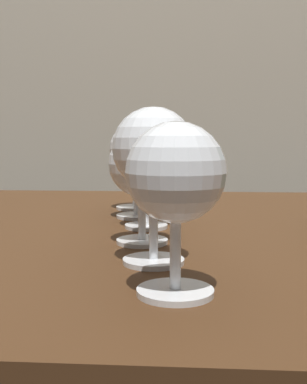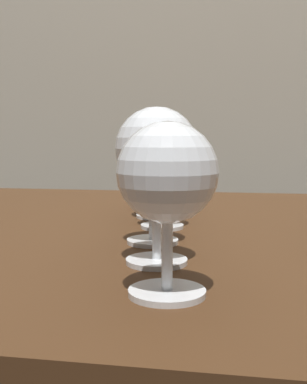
{
  "view_description": "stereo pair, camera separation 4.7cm",
  "coord_description": "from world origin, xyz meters",
  "px_view_note": "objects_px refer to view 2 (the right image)",
  "views": [
    {
      "loc": [
        -0.04,
        -0.69,
        0.9
      ],
      "look_at": [
        -0.08,
        -0.22,
        0.85
      ],
      "focal_mm": 44.84,
      "sensor_mm": 36.0,
      "label": 1
    },
    {
      "loc": [
        0.0,
        -0.68,
        0.9
      ],
      "look_at": [
        -0.08,
        -0.22,
        0.85
      ],
      "focal_mm": 44.84,
      "sensor_mm": 36.0,
      "label": 2
    }
  ],
  "objects_px": {
    "wine_glass_pinot": "(163,176)",
    "wine_glass_empty": "(150,167)",
    "wine_glass_chardonnay": "(156,151)",
    "wine_glass_amber": "(160,151)",
    "wine_glass_merlot": "(154,153)",
    "wine_glass_port": "(155,163)"
  },
  "relations": [
    {
      "from": "wine_glass_pinot",
      "to": "wine_glass_empty",
      "type": "bearing_deg",
      "value": 103.26
    },
    {
      "from": "wine_glass_empty",
      "to": "wine_glass_chardonnay",
      "type": "height_order",
      "value": "wine_glass_chardonnay"
    },
    {
      "from": "wine_glass_pinot",
      "to": "wine_glass_chardonnay",
      "type": "bearing_deg",
      "value": 100.01
    },
    {
      "from": "wine_glass_pinot",
      "to": "wine_glass_empty",
      "type": "height_order",
      "value": "wine_glass_pinot"
    },
    {
      "from": "wine_glass_pinot",
      "to": "wine_glass_amber",
      "type": "bearing_deg",
      "value": 99.45
    },
    {
      "from": "wine_glass_merlot",
      "to": "wine_glass_port",
      "type": "relative_size",
      "value": 1.17
    },
    {
      "from": "wine_glass_pinot",
      "to": "wine_glass_port",
      "type": "bearing_deg",
      "value": 100.54
    },
    {
      "from": "wine_glass_amber",
      "to": "wine_glass_port",
      "type": "height_order",
      "value": "wine_glass_amber"
    },
    {
      "from": "wine_glass_empty",
      "to": "wine_glass_port",
      "type": "distance_m",
      "value": 0.19
    },
    {
      "from": "wine_glass_merlot",
      "to": "wine_glass_port",
      "type": "distance_m",
      "value": 0.28
    },
    {
      "from": "wine_glass_empty",
      "to": "wine_glass_amber",
      "type": "bearing_deg",
      "value": 91.99
    },
    {
      "from": "wine_glass_pinot",
      "to": "wine_glass_chardonnay",
      "type": "distance_m",
      "value": 0.47
    },
    {
      "from": "wine_glass_empty",
      "to": "wine_glass_amber",
      "type": "xyz_separation_m",
      "value": [
        -0.0,
        0.1,
        0.02
      ]
    },
    {
      "from": "wine_glass_pinot",
      "to": "wine_glass_amber",
      "type": "height_order",
      "value": "wine_glass_amber"
    },
    {
      "from": "wine_glass_merlot",
      "to": "wine_glass_amber",
      "type": "xyz_separation_m",
      "value": [
        -0.02,
        0.19,
        -0.0
      ]
    },
    {
      "from": "wine_glass_pinot",
      "to": "wine_glass_chardonnay",
      "type": "height_order",
      "value": "wine_glass_chardonnay"
    },
    {
      "from": "wine_glass_pinot",
      "to": "wine_glass_merlot",
      "type": "relative_size",
      "value": 0.89
    },
    {
      "from": "wine_glass_merlot",
      "to": "wine_glass_amber",
      "type": "height_order",
      "value": "wine_glass_merlot"
    },
    {
      "from": "wine_glass_amber",
      "to": "wine_glass_port",
      "type": "bearing_deg",
      "value": 104.1
    },
    {
      "from": "wine_glass_empty",
      "to": "wine_glass_chardonnay",
      "type": "relative_size",
      "value": 0.89
    },
    {
      "from": "wine_glass_port",
      "to": "wine_glass_amber",
      "type": "bearing_deg",
      "value": -75.9
    },
    {
      "from": "wine_glass_empty",
      "to": "wine_glass_port",
      "type": "relative_size",
      "value": 1.02
    }
  ]
}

